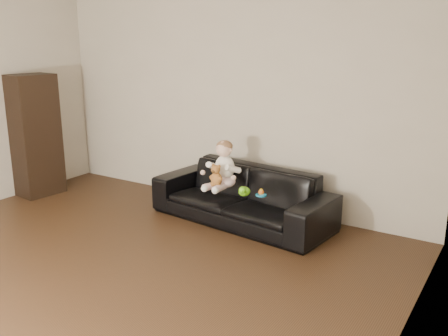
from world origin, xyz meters
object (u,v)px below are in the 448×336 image
Objects in this scene: sofa at (242,195)px; baby at (223,167)px; toy_green at (244,191)px; toy_blue_disc at (261,195)px; teddy_bear at (216,175)px; cabinet at (36,136)px; toy_rattle at (261,192)px.

sofa is 3.88× the size of baby.
toy_green is 0.18m from toy_blue_disc.
toy_blue_disc is (0.15, 0.10, -0.04)m from toy_green.
sofa is 0.37m from toy_blue_disc.
sofa is 0.42m from teddy_bear.
sofa is 0.33m from toy_green.
teddy_bear is 0.52m from toy_blue_disc.
cabinet is 6.57× the size of teddy_bear.
toy_green is at bearing -15.85° from baby.
cabinet reaches higher than toy_rattle.
cabinet reaches higher than toy_green.
toy_green is (0.34, -0.13, -0.18)m from baby.
sofa is at bearing 155.02° from toy_blue_disc.
baby is 4.67× the size of toy_blue_disc.
teddy_bear is 1.65× the size of toy_green.
toy_blue_disc is at bearing 1.35° from baby.
sofa is 2.83m from cabinet.
toy_blue_disc is (0.01, -0.02, -0.02)m from toy_rattle.
toy_rattle is 0.55× the size of toy_blue_disc.
cabinet is 10.86× the size of toy_green.
cabinet is (-2.74, -0.54, 0.48)m from sofa.
cabinet is at bearing -165.22° from baby.
teddy_bear is (0.01, -0.16, -0.05)m from baby.
sofa is at bearing 157.05° from toy_rattle.
toy_green is at bearing -145.83° from toy_blue_disc.
teddy_bear is at bearing -163.11° from toy_rattle.
teddy_bear is 0.51m from toy_rattle.
sofa is 18.13× the size of toy_blue_disc.
toy_green is (0.33, 0.03, -0.13)m from teddy_bear.
toy_green is at bearing 14.58° from teddy_bear.
toy_rattle reaches higher than toy_blue_disc.
baby reaches higher than toy_rattle.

